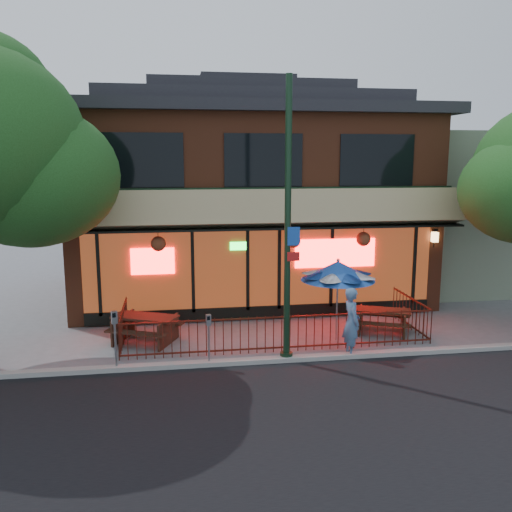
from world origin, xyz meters
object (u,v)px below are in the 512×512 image
at_px(picnic_table_right, 382,317).
at_px(patio_umbrella, 338,271).
at_px(picnic_table_left, 145,325).
at_px(pedestrian, 352,322).
at_px(parking_meter_far, 115,331).
at_px(street_light, 288,238).
at_px(parking_meter_near, 209,331).

height_order(picnic_table_right, patio_umbrella, patio_umbrella).
xyz_separation_m(picnic_table_left, pedestrian, (5.32, -1.87, 0.40)).
xyz_separation_m(picnic_table_left, patio_umbrella, (5.31, -0.63, 1.50)).
height_order(picnic_table_left, picnic_table_right, picnic_table_left).
distance_m(picnic_table_right, patio_umbrella, 2.22).
relative_size(picnic_table_right, parking_meter_far, 1.33).
relative_size(picnic_table_left, parking_meter_far, 1.46).
bearing_deg(parking_meter_far, picnic_table_right, 13.85).
distance_m(pedestrian, parking_meter_far, 5.92).
xyz_separation_m(picnic_table_right, patio_umbrella, (-1.53, -0.46, 1.54)).
bearing_deg(picnic_table_right, patio_umbrella, -163.23).
height_order(picnic_table_left, parking_meter_far, parking_meter_far).
height_order(street_light, picnic_table_right, street_light).
distance_m(picnic_table_left, parking_meter_near, 2.61).
xyz_separation_m(picnic_table_left, parking_meter_far, (-0.60, -2.00, 0.51)).
distance_m(patio_umbrella, parking_meter_near, 4.08).
relative_size(street_light, picnic_table_left, 3.21).
bearing_deg(street_light, parking_meter_far, -178.94).
bearing_deg(pedestrian, picnic_table_right, -45.32).
distance_m(picnic_table_left, patio_umbrella, 5.55).
height_order(picnic_table_left, patio_umbrella, patio_umbrella).
relative_size(picnic_table_left, parking_meter_near, 1.67).
height_order(parking_meter_near, parking_meter_far, parking_meter_far).
relative_size(picnic_table_left, patio_umbrella, 0.93).
xyz_separation_m(street_light, picnic_table_left, (-3.60, 1.92, -2.65)).
height_order(street_light, pedestrian, street_light).
bearing_deg(picnic_table_right, street_light, -151.50).
height_order(picnic_table_right, parking_meter_near, parking_meter_near).
bearing_deg(picnic_table_left, parking_meter_far, -106.68).
bearing_deg(pedestrian, picnic_table_left, 67.00).
distance_m(patio_umbrella, parking_meter_far, 6.15).
xyz_separation_m(street_light, parking_meter_near, (-1.97, -0.08, -2.27)).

